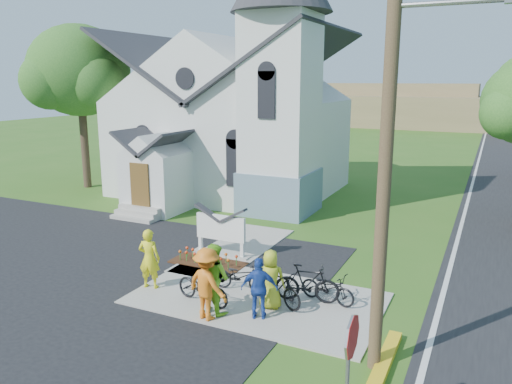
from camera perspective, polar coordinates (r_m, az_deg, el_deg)
The scene contains 19 objects.
ground at distance 14.90m, azimuth -6.08°, elevation -11.74°, with size 120.00×120.00×0.00m, color #33621C.
sidewalk at distance 14.63m, azimuth 0.10°, elevation -12.04°, with size 7.00×4.00×0.05m, color #9D988E.
church at distance 27.14m, azimuth -2.35°, elevation 10.83°, with size 12.35×12.00×13.00m.
church_sign at distance 17.69m, azimuth -4.05°, elevation -4.14°, with size 2.20×0.40×1.70m.
flower_bed at distance 17.28m, azimuth -5.48°, elevation -8.07°, with size 2.60×1.10×0.07m, color #32190D.
utility_pole at distance 10.19m, azimuth 15.20°, elevation 8.03°, with size 3.45×0.28×10.00m.
stop_sign at distance 8.69m, azimuth 10.75°, elevation -17.77°, with size 0.11×0.76×2.48m.
tree_lot_corner at distance 30.20m, azimuth -19.56°, elevation 12.90°, with size 5.60×5.60×9.15m.
distant_hills at distance 68.05m, azimuth 22.54°, elevation 8.46°, with size 61.00×10.00×5.60m.
cyclist_0 at distance 15.28m, azimuth -12.10°, elevation -7.44°, with size 0.66×0.44×1.82m, color yellow.
bike_0 at distance 14.90m, azimuth -1.84°, elevation -9.59°, with size 0.59×1.70×0.89m, color black.
cyclist_1 at distance 13.50m, azimuth -4.83°, elevation -9.76°, with size 0.93×0.72×1.91m, color #7FD127.
bike_1 at distance 14.00m, azimuth 2.59°, elevation -10.82°, with size 0.48×1.72×1.03m, color black.
cyclist_2 at distance 13.14m, azimuth 0.39°, elevation -10.96°, with size 0.97×0.40×1.65m, color #2043A2.
bike_2 at distance 14.19m, azimuth -6.09°, elevation -10.70°, with size 0.64×1.82×0.96m, color black.
cyclist_3 at distance 13.13m, azimuth -5.61°, elevation -10.40°, with size 1.24×0.71×1.92m, color orange.
bike_3 at distance 14.22m, azimuth 5.87°, elevation -10.33°, with size 0.52×1.83×1.10m, color black.
cyclist_4 at distance 13.71m, azimuth 1.66°, elevation -9.95°, with size 0.80×0.52×1.64m, color gold.
bike_4 at distance 14.31m, azimuth 8.19°, elevation -10.76°, with size 0.58×1.65×0.87m, color black.
Camera 1 is at (7.21, -11.49, 6.17)m, focal length 35.00 mm.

